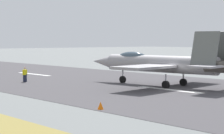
# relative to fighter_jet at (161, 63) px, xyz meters

# --- Properties ---
(ground_plane) EXTENTS (400.00, 400.00, 0.00)m
(ground_plane) POSITION_rel_fighter_jet_xyz_m (-2.97, 1.95, -2.35)
(ground_plane) COLOR slate
(runway_strip) EXTENTS (240.00, 26.00, 0.02)m
(runway_strip) POSITION_rel_fighter_jet_xyz_m (-2.99, 1.95, -2.34)
(runway_strip) COLOR #454246
(runway_strip) RESTS_ON ground
(fighter_jet) EXTENTS (17.86, 14.50, 5.54)m
(fighter_jet) POSITION_rel_fighter_jet_xyz_m (0.00, 0.00, 0.00)
(fighter_jet) COLOR gray
(fighter_jet) RESTS_ON ground
(crew_person) EXTENTS (0.39, 0.68, 1.69)m
(crew_person) POSITION_rel_fighter_jet_xyz_m (12.92, 8.49, -1.51)
(crew_person) COLOR #1E2338
(crew_person) RESTS_ON ground
(marker_cone_near) EXTENTS (0.44, 0.44, 0.55)m
(marker_cone_near) POSITION_rel_fighter_jet_xyz_m (-8.07, 14.43, -2.07)
(marker_cone_near) COLOR orange
(marker_cone_near) RESTS_ON ground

